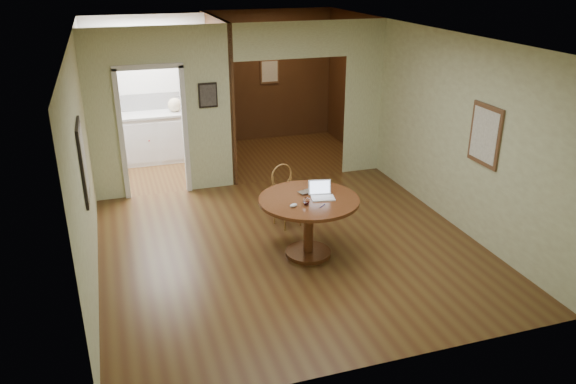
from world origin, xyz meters
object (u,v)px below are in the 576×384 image
object	(u,v)px
open_laptop	(321,192)
closed_laptop	(311,192)
dining_table	(309,213)
chair	(285,192)

from	to	relation	value
open_laptop	closed_laptop	xyz separation A→B (m)	(-0.08, 0.15, -0.05)
dining_table	chair	bearing A→B (deg)	90.11
chair	closed_laptop	bearing A→B (deg)	-100.74
chair	dining_table	bearing A→B (deg)	-106.79
dining_table	closed_laptop	xyz separation A→B (m)	(0.09, 0.16, 0.22)
chair	closed_laptop	size ratio (longest dim) A/B	3.00
chair	closed_laptop	xyz separation A→B (m)	(0.09, -0.84, 0.31)
chair	open_laptop	distance (m)	1.07
dining_table	chair	size ratio (longest dim) A/B	1.42
open_laptop	dining_table	bearing A→B (deg)	-166.79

